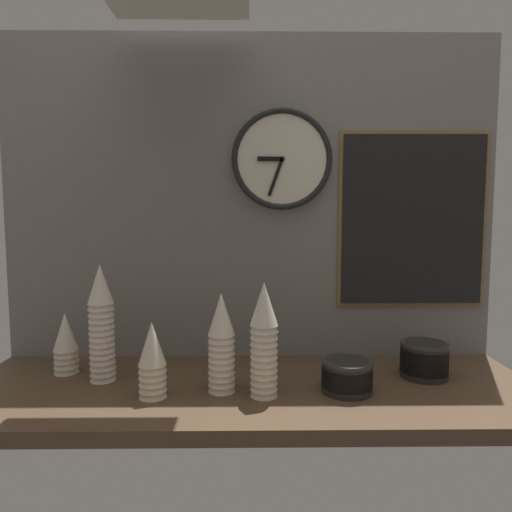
# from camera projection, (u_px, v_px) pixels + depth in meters

# --- Properties ---
(ground_plane) EXTENTS (1.60, 0.56, 0.04)m
(ground_plane) POSITION_uv_depth(u_px,v_px,m) (251.00, 390.00, 1.29)
(ground_plane) COLOR #4C3826
(wall_tiled_back) EXTENTS (1.60, 0.03, 1.05)m
(wall_tiled_back) POSITION_uv_depth(u_px,v_px,m) (250.00, 199.00, 1.50)
(wall_tiled_back) COLOR slate
(wall_tiled_back) RESTS_ON ground_plane
(cup_stack_center_left) EXTENTS (0.07, 0.07, 0.20)m
(cup_stack_center_left) POSITION_uv_depth(u_px,v_px,m) (153.00, 360.00, 1.18)
(cup_stack_center_left) COLOR beige
(cup_stack_center_left) RESTS_ON ground_plane
(cup_stack_far_left) EXTENTS (0.07, 0.07, 0.18)m
(cup_stack_far_left) POSITION_uv_depth(u_px,v_px,m) (66.00, 343.00, 1.36)
(cup_stack_far_left) COLOR beige
(cup_stack_far_left) RESTS_ON ground_plane
(cup_stack_center_right) EXTENTS (0.07, 0.07, 0.30)m
(cup_stack_center_right) POSITION_uv_depth(u_px,v_px,m) (264.00, 340.00, 1.19)
(cup_stack_center_right) COLOR beige
(cup_stack_center_right) RESTS_ON ground_plane
(cup_stack_center) EXTENTS (0.07, 0.07, 0.27)m
(cup_stack_center) POSITION_uv_depth(u_px,v_px,m) (222.00, 343.00, 1.22)
(cup_stack_center) COLOR beige
(cup_stack_center) RESTS_ON ground_plane
(cup_stack_left) EXTENTS (0.07, 0.07, 0.34)m
(cup_stack_left) POSITION_uv_depth(u_px,v_px,m) (102.00, 323.00, 1.30)
(cup_stack_left) COLOR beige
(cup_stack_left) RESTS_ON ground_plane
(bowl_stack_far_right) EXTENTS (0.14, 0.14, 0.10)m
(bowl_stack_far_right) POSITION_uv_depth(u_px,v_px,m) (425.00, 359.00, 1.33)
(bowl_stack_far_right) COLOR black
(bowl_stack_far_right) RESTS_ON ground_plane
(bowl_stack_right) EXTENTS (0.14, 0.14, 0.09)m
(bowl_stack_right) POSITION_uv_depth(u_px,v_px,m) (348.00, 375.00, 1.22)
(bowl_stack_right) COLOR black
(bowl_stack_right) RESTS_ON ground_plane
(wall_clock) EXTENTS (0.32, 0.03, 0.32)m
(wall_clock) POSITION_uv_depth(u_px,v_px,m) (282.00, 159.00, 1.46)
(wall_clock) COLOR beige
(menu_board) EXTENTS (0.49, 0.01, 0.57)m
(menu_board) POSITION_uv_depth(u_px,v_px,m) (413.00, 220.00, 1.49)
(menu_board) COLOR olive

